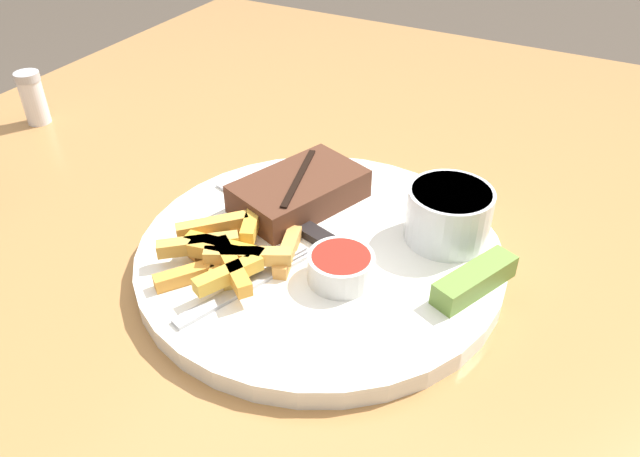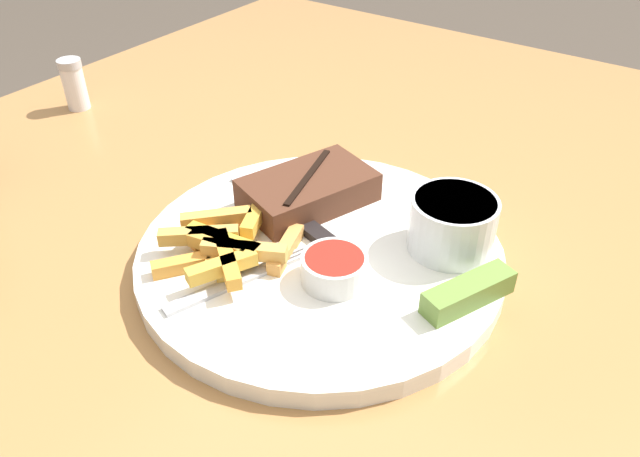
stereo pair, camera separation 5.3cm
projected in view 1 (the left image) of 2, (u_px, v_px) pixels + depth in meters
dining_table at (320, 325)px, 0.60m from camera, size 1.27×1.11×0.75m
dinner_plate at (320, 255)px, 0.55m from camera, size 0.32×0.32×0.02m
steak_portion at (299, 191)px, 0.59m from camera, size 0.14×0.11×0.03m
fries_pile at (228, 251)px, 0.52m from camera, size 0.13×0.11×0.02m
coleslaw_cup at (449, 212)px, 0.54m from camera, size 0.07×0.07×0.05m
dipping_sauce_cup at (341, 266)px, 0.50m from camera, size 0.05×0.05×0.02m
pickle_spear at (475, 280)px, 0.49m from camera, size 0.08×0.05×0.02m
fork_utensil at (241, 289)px, 0.50m from camera, size 0.13×0.06×0.00m
knife_utensil at (290, 222)px, 0.57m from camera, size 0.06×0.16×0.01m
salt_shaker at (33, 98)px, 0.76m from camera, size 0.03×0.03×0.07m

